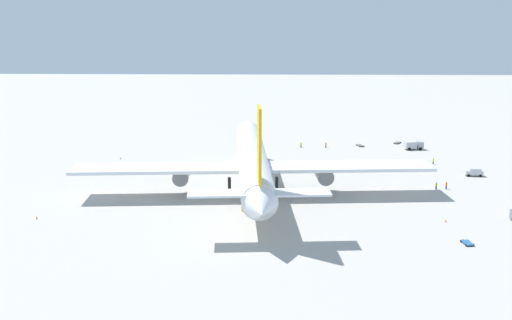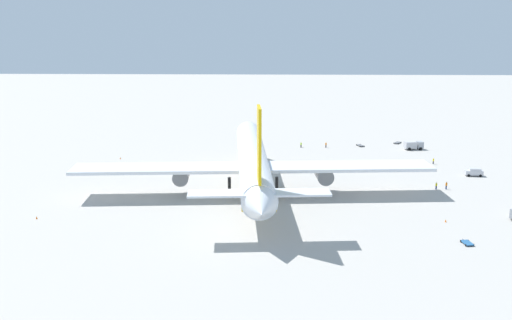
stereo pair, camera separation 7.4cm
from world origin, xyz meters
The scene contains 15 objects.
ground_plane centered at (0.00, 0.00, 0.00)m, with size 600.00×600.00×0.00m, color #ADA8A0.
airliner centered at (-1.35, -0.16, 7.11)m, with size 77.09×79.24×23.57m.
service_truck_1 centered at (45.64, -46.72, 1.41)m, with size 3.24×5.76×2.45m.
service_van centered at (14.77, -54.66, 1.03)m, with size 2.29×4.37×1.97m.
baggage_cart_0 centered at (-32.02, -38.26, 0.27)m, with size 3.19×1.84×0.40m.
baggage_cart_1 centered at (54.73, -43.85, 0.27)m, with size 3.29×2.85×0.40m.
baggage_cart_2 centered at (50.13, -31.54, 0.27)m, with size 3.63×2.35×0.40m.
ground_worker_0 centered at (2.24, -42.01, 0.86)m, with size 0.54×0.54×1.69m.
ground_worker_1 centered at (47.73, -20.74, 0.84)m, with size 0.42×0.42×1.66m.
ground_worker_2 centered at (47.67, -13.14, 0.83)m, with size 0.45×0.45×1.65m.
ground_worker_3 centered at (2.47, -44.35, 0.89)m, with size 0.47×0.47×1.75m.
ground_worker_4 centered at (27.22, -47.87, 0.81)m, with size 0.50×0.50×1.60m.
traffic_cone_0 centered at (-20.48, -37.82, 0.28)m, with size 0.36×0.36×0.55m, color orange.
traffic_cone_1 centered at (30.74, 38.10, 0.28)m, with size 0.36×0.36×0.55m, color orange.
traffic_cone_2 centered at (-20.94, 41.42, 0.28)m, with size 0.36×0.36×0.55m, color orange.
Camera 2 is at (-129.39, -4.52, 37.62)m, focal length 41.59 mm.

